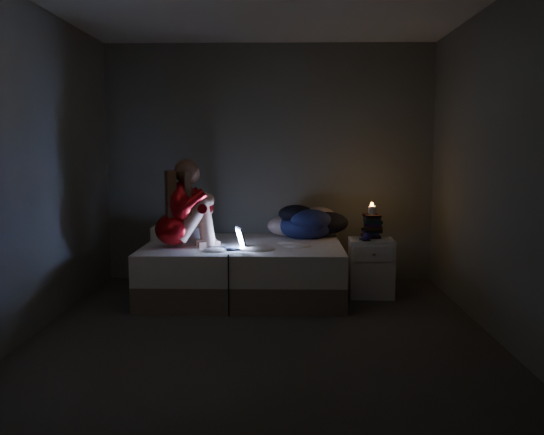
{
  "coord_description": "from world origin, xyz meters",
  "views": [
    {
      "loc": [
        0.18,
        -4.73,
        1.46
      ],
      "look_at": [
        0.05,
        1.0,
        0.8
      ],
      "focal_mm": 39.53,
      "sensor_mm": 36.0,
      "label": 1
    }
  ],
  "objects_px": {
    "bed": "(244,270)",
    "nightstand": "(371,268)",
    "laptop": "(227,238)",
    "woman": "(173,204)",
    "phone": "(365,240)",
    "candle": "(372,209)"
  },
  "relations": [
    {
      "from": "bed",
      "to": "phone",
      "type": "distance_m",
      "value": 1.23
    },
    {
      "from": "bed",
      "to": "phone",
      "type": "relative_size",
      "value": 13.7
    },
    {
      "from": "bed",
      "to": "nightstand",
      "type": "relative_size",
      "value": 3.35
    },
    {
      "from": "candle",
      "to": "phone",
      "type": "height_order",
      "value": "candle"
    },
    {
      "from": "woman",
      "to": "laptop",
      "type": "relative_size",
      "value": 2.8
    },
    {
      "from": "phone",
      "to": "laptop",
      "type": "bearing_deg",
      "value": -179.89
    },
    {
      "from": "laptop",
      "to": "nightstand",
      "type": "distance_m",
      "value": 1.48
    },
    {
      "from": "laptop",
      "to": "nightstand",
      "type": "height_order",
      "value": "laptop"
    },
    {
      "from": "phone",
      "to": "woman",
      "type": "bearing_deg",
      "value": 174.74
    },
    {
      "from": "woman",
      "to": "nightstand",
      "type": "xyz_separation_m",
      "value": [
        1.9,
        0.31,
        -0.66
      ]
    },
    {
      "from": "woman",
      "to": "phone",
      "type": "relative_size",
      "value": 6.03
    },
    {
      "from": "candle",
      "to": "phone",
      "type": "distance_m",
      "value": 0.34
    },
    {
      "from": "bed",
      "to": "candle",
      "type": "bearing_deg",
      "value": 5.22
    },
    {
      "from": "nightstand",
      "to": "laptop",
      "type": "bearing_deg",
      "value": -163.25
    },
    {
      "from": "bed",
      "to": "candle",
      "type": "relative_size",
      "value": 23.97
    },
    {
      "from": "woman",
      "to": "bed",
      "type": "bearing_deg",
      "value": 4.72
    },
    {
      "from": "bed",
      "to": "laptop",
      "type": "bearing_deg",
      "value": -110.29
    },
    {
      "from": "laptop",
      "to": "candle",
      "type": "relative_size",
      "value": 3.78
    },
    {
      "from": "bed",
      "to": "nightstand",
      "type": "height_order",
      "value": "nightstand"
    },
    {
      "from": "woman",
      "to": "candle",
      "type": "distance_m",
      "value": 1.96
    },
    {
      "from": "laptop",
      "to": "bed",
      "type": "bearing_deg",
      "value": 51.07
    },
    {
      "from": "candle",
      "to": "nightstand",
      "type": "bearing_deg",
      "value": -96.61
    }
  ]
}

